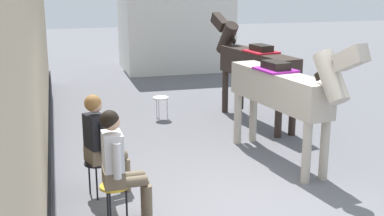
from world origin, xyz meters
TOP-DOWN VIEW (x-y plane):
  - ground_plane at (0.00, 3.00)m, footprint 40.00×40.00m
  - pub_facade_wall at (-2.55, 1.50)m, footprint 0.34×14.00m
  - distant_cottage at (1.40, 10.02)m, footprint 3.40×2.60m
  - seated_visitor_near at (-1.57, 0.10)m, footprint 0.61×0.49m
  - seated_visitor_far at (-1.70, 0.95)m, footprint 0.61×0.49m
  - saddled_horse_near at (1.11, 1.48)m, footprint 0.81×2.98m
  - saddled_horse_far at (1.54, 3.76)m, footprint 0.86×2.97m
  - spare_stool_white at (-0.21, 4.37)m, footprint 0.32×0.32m

SIDE VIEW (x-z plane):
  - ground_plane at x=0.00m, z-range 0.00..0.00m
  - spare_stool_white at x=-0.21m, z-range 0.17..0.63m
  - seated_visitor_near at x=-1.57m, z-range 0.08..1.47m
  - seated_visitor_far at x=-1.70m, z-range 0.08..1.47m
  - saddled_horse_near at x=1.11m, z-range 0.13..2.19m
  - saddled_horse_far at x=1.54m, z-range 0.13..2.19m
  - pub_facade_wall at x=-2.55m, z-range -0.16..3.24m
  - distant_cottage at x=1.40m, z-range 0.05..3.55m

